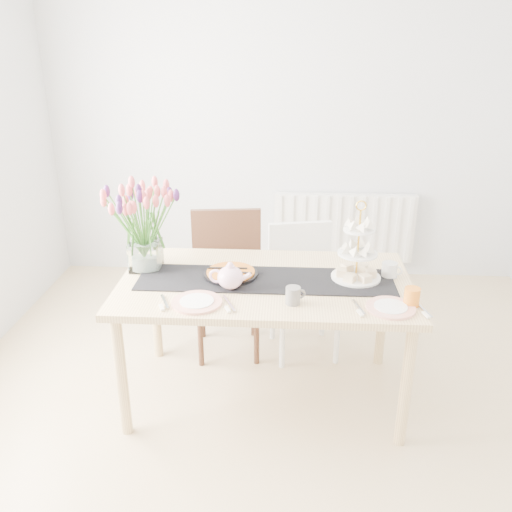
# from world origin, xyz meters

# --- Properties ---
(room_shell) EXTENTS (4.50, 4.50, 4.50)m
(room_shell) POSITION_xyz_m (0.00, 0.00, 1.30)
(room_shell) COLOR tan
(room_shell) RESTS_ON ground
(radiator) EXTENTS (1.20, 0.08, 0.60)m
(radiator) POSITION_xyz_m (0.50, 2.19, 0.45)
(radiator) COLOR white
(radiator) RESTS_ON room_shell
(dining_table) EXTENTS (1.60, 0.90, 0.75)m
(dining_table) POSITION_xyz_m (-0.10, 0.43, 0.67)
(dining_table) COLOR tan
(dining_table) RESTS_ON ground
(chair_brown) EXTENTS (0.51, 0.51, 0.93)m
(chair_brown) POSITION_xyz_m (-0.38, 1.00, 0.55)
(chair_brown) COLOR #3D2416
(chair_brown) RESTS_ON ground
(chair_white) EXTENTS (0.50, 0.50, 0.85)m
(chair_white) POSITION_xyz_m (0.12, 1.01, 0.50)
(chair_white) COLOR white
(chair_white) RESTS_ON ground
(table_runner) EXTENTS (1.40, 0.35, 0.01)m
(table_runner) POSITION_xyz_m (-0.10, 0.43, 0.75)
(table_runner) COLOR black
(table_runner) RESTS_ON dining_table
(tulip_vase) EXTENTS (0.62, 0.62, 0.52)m
(tulip_vase) POSITION_xyz_m (-0.79, 0.55, 1.09)
(tulip_vase) COLOR silver
(tulip_vase) RESTS_ON dining_table
(cake_stand) EXTENTS (0.27, 0.27, 0.40)m
(cake_stand) POSITION_xyz_m (0.40, 0.48, 0.86)
(cake_stand) COLOR gold
(cake_stand) RESTS_ON dining_table
(teapot) EXTENTS (0.24, 0.21, 0.14)m
(teapot) POSITION_xyz_m (-0.28, 0.31, 0.82)
(teapot) COLOR white
(teapot) RESTS_ON dining_table
(cream_jug) EXTENTS (0.11, 0.11, 0.08)m
(cream_jug) POSITION_xyz_m (0.58, 0.52, 0.79)
(cream_jug) COLOR silver
(cream_jug) RESTS_ON dining_table
(tart_tin) EXTENTS (0.30, 0.30, 0.04)m
(tart_tin) POSITION_xyz_m (-0.30, 0.46, 0.77)
(tart_tin) COLOR black
(tart_tin) RESTS_ON dining_table
(mug_grey) EXTENTS (0.10, 0.10, 0.09)m
(mug_grey) POSITION_xyz_m (0.05, 0.16, 0.79)
(mug_grey) COLOR slate
(mug_grey) RESTS_ON dining_table
(mug_orange) EXTENTS (0.11, 0.11, 0.09)m
(mug_orange) POSITION_xyz_m (0.64, 0.18, 0.80)
(mug_orange) COLOR orange
(mug_orange) RESTS_ON dining_table
(plate_left) EXTENTS (0.34, 0.34, 0.01)m
(plate_left) POSITION_xyz_m (-0.43, 0.13, 0.76)
(plate_left) COLOR silver
(plate_left) RESTS_ON dining_table
(plate_right) EXTENTS (0.30, 0.30, 0.01)m
(plate_right) POSITION_xyz_m (0.53, 0.13, 0.76)
(plate_right) COLOR white
(plate_right) RESTS_ON dining_table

